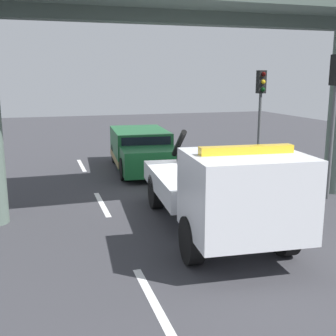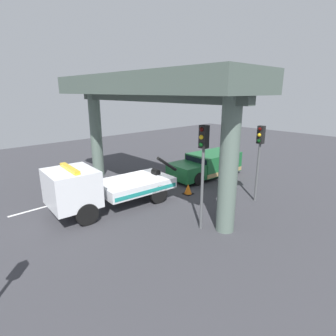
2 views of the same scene
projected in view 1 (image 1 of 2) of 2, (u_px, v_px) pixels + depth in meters
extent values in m
cube|color=#38383D|center=(176.00, 199.00, 13.63)|extent=(60.00, 40.00, 0.10)
cube|color=silver|center=(81.00, 165.00, 18.55)|extent=(2.60, 0.16, 0.01)
cube|color=silver|center=(102.00, 204.00, 12.94)|extent=(2.60, 0.16, 0.01)
cube|color=silver|center=(154.00, 302.00, 7.34)|extent=(2.60, 0.16, 0.01)
cube|color=white|center=(198.00, 182.00, 11.88)|extent=(4.02, 2.70, 0.55)
cube|color=white|center=(245.00, 194.00, 8.59)|extent=(2.23, 2.46, 1.65)
cube|color=black|center=(258.00, 184.00, 7.92)|extent=(0.24, 2.21, 0.66)
cube|color=teal|center=(238.00, 182.00, 12.15)|extent=(3.64, 0.31, 0.20)
cylinder|color=black|center=(179.00, 144.00, 13.81)|extent=(1.42, 0.29, 1.07)
cylinder|color=black|center=(185.00, 159.00, 13.12)|extent=(0.39, 0.48, 0.36)
cube|color=yellow|center=(246.00, 150.00, 8.39)|extent=(0.39, 1.93, 0.16)
cylinder|color=black|center=(285.00, 232.00, 9.20)|extent=(1.02, 0.40, 1.00)
cylinder|color=black|center=(192.00, 240.00, 8.76)|extent=(1.02, 0.40, 1.00)
cylinder|color=black|center=(223.00, 187.00, 12.92)|extent=(1.02, 0.40, 1.00)
cylinder|color=black|center=(156.00, 191.00, 12.48)|extent=(1.02, 0.40, 1.00)
cube|color=#195B2D|center=(140.00, 145.00, 18.27)|extent=(3.62, 2.47, 1.35)
cube|color=#195B2D|center=(150.00, 161.00, 15.84)|extent=(1.89, 2.24, 0.95)
cube|color=black|center=(146.00, 145.00, 16.54)|extent=(0.21, 1.93, 0.59)
cube|color=#9E8451|center=(140.00, 157.00, 18.37)|extent=(3.64, 2.49, 0.28)
cylinder|color=black|center=(174.00, 167.00, 16.24)|extent=(0.86, 0.35, 0.84)
cylinder|color=black|center=(124.00, 169.00, 15.84)|extent=(0.86, 0.35, 0.84)
cylinder|color=black|center=(157.00, 152.00, 19.48)|extent=(0.86, 0.35, 0.84)
cylinder|color=black|center=(115.00, 153.00, 19.08)|extent=(0.86, 0.35, 0.84)
cube|color=#3E4A43|center=(186.00, 18.00, 11.70)|extent=(0.50, 12.26, 0.36)
cylinder|color=#515456|center=(259.00, 132.00, 17.40)|extent=(0.12, 0.12, 3.13)
cube|color=black|center=(261.00, 82.00, 16.97)|extent=(0.28, 0.32, 0.90)
sphere|color=#360605|center=(264.00, 74.00, 16.76)|extent=(0.18, 0.18, 0.18)
sphere|color=gold|center=(263.00, 82.00, 16.82)|extent=(0.18, 0.18, 0.18)
sphere|color=black|center=(263.00, 90.00, 16.89)|extent=(0.18, 0.18, 0.18)
cylinder|color=#515456|center=(331.00, 144.00, 13.15)|extent=(0.12, 0.12, 3.53)
cone|color=orange|center=(205.00, 178.00, 14.97)|extent=(0.46, 0.46, 0.60)
cube|color=black|center=(205.00, 186.00, 15.03)|extent=(0.51, 0.51, 0.03)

